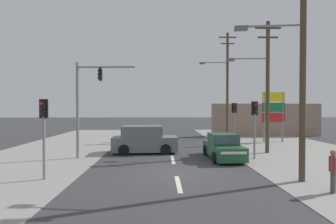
{
  "coord_description": "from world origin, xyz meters",
  "views": [
    {
      "loc": [
        -0.74,
        -12.84,
        3.2
      ],
      "look_at": [
        -0.26,
        4.0,
        2.9
      ],
      "focal_mm": 28.0,
      "sensor_mm": 36.0,
      "label": 1
    }
  ],
  "objects": [
    {
      "name": "ground_plane",
      "position": [
        0.0,
        0.0,
        0.0
      ],
      "size": [
        140.0,
        140.0,
        0.0
      ],
      "primitive_type": "plane",
      "color": "#3A3A3D"
    },
    {
      "name": "lane_dash_near",
      "position": [
        0.0,
        -2.0,
        0.0
      ],
      "size": [
        0.2,
        2.4,
        0.01
      ],
      "primitive_type": "cube",
      "color": "silver",
      "rests_on": "ground"
    },
    {
      "name": "lane_dash_mid",
      "position": [
        0.0,
        3.0,
        0.0
      ],
      "size": [
        0.2,
        2.4,
        0.01
      ],
      "primitive_type": "cube",
      "color": "silver",
      "rests_on": "ground"
    },
    {
      "name": "lane_dash_far",
      "position": [
        0.0,
        8.0,
        0.0
      ],
      "size": [
        0.2,
        2.4,
        0.01
      ],
      "primitive_type": "cube",
      "color": "silver",
      "rests_on": "ground"
    },
    {
      "name": "kerb_right_verge",
      "position": [
        9.0,
        2.0,
        0.01
      ],
      "size": [
        10.0,
        44.0,
        0.02
      ],
      "primitive_type": "cube",
      "color": "gray",
      "rests_on": "ground"
    },
    {
      "name": "kerb_left_verge",
      "position": [
        -8.5,
        4.0,
        0.01
      ],
      "size": [
        8.0,
        40.0,
        0.02
      ],
      "primitive_type": "cube",
      "color": "gray",
      "rests_on": "ground"
    },
    {
      "name": "utility_pole_foreground_right",
      "position": [
        5.2,
        -1.79,
        5.02
      ],
      "size": [
        3.77,
        0.63,
        9.32
      ],
      "color": "#4C3D2B",
      "rests_on": "ground"
    },
    {
      "name": "utility_pole_midground_right",
      "position": [
        6.57,
        5.19,
        4.93
      ],
      "size": [
        3.78,
        0.44,
        9.15
      ],
      "color": "#4C3D2B",
      "rests_on": "ground"
    },
    {
      "name": "utility_pole_background_right",
      "position": [
        6.02,
        13.95,
        5.79
      ],
      "size": [
        3.78,
        0.37,
        10.84
      ],
      "color": "#4C3D2B",
      "rests_on": "ground"
    },
    {
      "name": "traffic_signal_mast",
      "position": [
        -5.38,
        3.58,
        3.83
      ],
      "size": [
        3.69,
        0.44,
        6.0
      ],
      "color": "slate",
      "rests_on": "ground"
    },
    {
      "name": "pedestal_signal_right_kerb",
      "position": [
        5.04,
        3.06,
        2.42
      ],
      "size": [
        0.44,
        0.31,
        3.56
      ],
      "color": "slate",
      "rests_on": "ground"
    },
    {
      "name": "pedestal_signal_left_kerb",
      "position": [
        -5.86,
        -1.25,
        2.42
      ],
      "size": [
        0.43,
        0.31,
        3.56
      ],
      "color": "slate",
      "rests_on": "ground"
    },
    {
      "name": "pedestal_signal_far_median",
      "position": [
        5.56,
        9.35,
        2.42
      ],
      "size": [
        0.44,
        0.29,
        3.56
      ],
      "color": "slate",
      "rests_on": "ground"
    },
    {
      "name": "shopping_plaza_sign",
      "position": [
        9.61,
        10.84,
        2.98
      ],
      "size": [
        2.1,
        0.16,
        4.6
      ],
      "color": "slate",
      "rests_on": "ground"
    },
    {
      "name": "shopfront_wall_far",
      "position": [
        11.0,
        16.0,
        1.8
      ],
      "size": [
        12.0,
        1.0,
        3.6
      ],
      "primitive_type": "cube",
      "color": "gray",
      "rests_on": "ground"
    },
    {
      "name": "suv_oncoming_near",
      "position": [
        -1.91,
        5.56,
        0.88
      ],
      "size": [
        4.62,
        2.24,
        1.9
      ],
      "color": "slate",
      "rests_on": "ground"
    },
    {
      "name": "sedan_kerbside_parked",
      "position": [
        3.15,
        3.33,
        0.7
      ],
      "size": [
        2.01,
        4.3,
        1.56
      ],
      "color": "#235633",
      "rests_on": "ground"
    },
    {
      "name": "hatchback_receding_far",
      "position": [
        -2.34,
        10.65,
        0.7
      ],
      "size": [
        1.88,
        3.69,
        1.53
      ],
      "color": "slate",
      "rests_on": "ground"
    },
    {
      "name": "pedestrian_at_kerb",
      "position": [
        5.65,
        -3.39,
        0.93
      ],
      "size": [
        0.43,
        0.42,
        1.63
      ],
      "color": "#47423D",
      "rests_on": "ground"
    }
  ]
}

